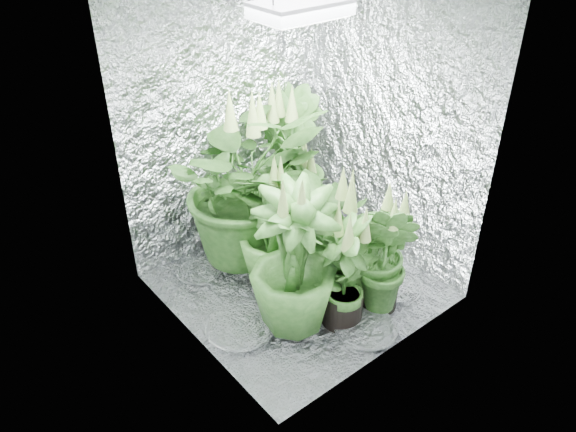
# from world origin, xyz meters

# --- Properties ---
(ground) EXTENTS (1.60, 1.60, 0.00)m
(ground) POSITION_xyz_m (0.00, 0.00, 0.00)
(ground) COLOR silver
(ground) RESTS_ON ground
(walls) EXTENTS (1.62, 1.62, 2.00)m
(walls) POSITION_xyz_m (0.00, 0.00, 1.00)
(walls) COLOR silver
(walls) RESTS_ON ground
(grow_lamp) EXTENTS (0.50, 0.30, 0.22)m
(grow_lamp) POSITION_xyz_m (0.00, 0.00, 1.83)
(grow_lamp) COLOR gray
(grow_lamp) RESTS_ON ceiling
(plant_a) EXTENTS (1.30, 1.30, 1.29)m
(plant_a) POSITION_xyz_m (-0.07, 0.52, 0.62)
(plant_a) COLOR black
(plant_a) RESTS_ON ground
(plant_b) EXTENTS (0.55, 0.55, 0.83)m
(plant_b) POSITION_xyz_m (0.32, 0.31, 0.37)
(plant_b) COLOR black
(plant_b) RESTS_ON ground
(plant_c) EXTENTS (0.63, 0.63, 1.20)m
(plant_c) POSITION_xyz_m (0.43, 0.63, 0.55)
(plant_c) COLOR black
(plant_c) RESTS_ON ground
(plant_d) EXTENTS (0.67, 0.67, 0.94)m
(plant_d) POSITION_xyz_m (-0.10, 0.15, 0.43)
(plant_d) COLOR black
(plant_d) RESTS_ON ground
(plant_e) EXTENTS (1.02, 1.02, 0.92)m
(plant_e) POSITION_xyz_m (0.19, -0.26, 0.43)
(plant_e) COLOR black
(plant_e) RESTS_ON ground
(plant_f) EXTENTS (0.57, 0.57, 0.85)m
(plant_f) POSITION_xyz_m (-0.00, -0.44, 0.38)
(plant_f) COLOR black
(plant_f) RESTS_ON ground
(plant_g) EXTENTS (0.49, 0.49, 0.87)m
(plant_g) POSITION_xyz_m (0.28, -0.48, 0.40)
(plant_g) COLOR black
(plant_g) RESTS_ON ground
(plant_h) EXTENTS (0.70, 0.70, 1.03)m
(plant_h) POSITION_xyz_m (-0.26, -0.27, 0.48)
(plant_h) COLOR black
(plant_h) RESTS_ON ground
(circulation_fan) EXTENTS (0.17, 0.27, 0.33)m
(circulation_fan) POSITION_xyz_m (0.62, 0.25, 0.14)
(circulation_fan) COLOR black
(circulation_fan) RESTS_ON ground
(plant_label) EXTENTS (0.05, 0.03, 0.08)m
(plant_label) POSITION_xyz_m (0.33, -0.50, 0.30)
(plant_label) COLOR white
(plant_label) RESTS_ON plant_g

